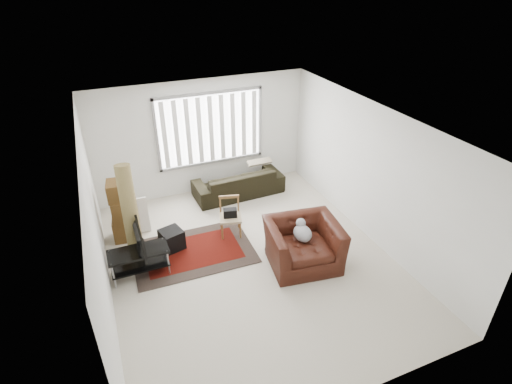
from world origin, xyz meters
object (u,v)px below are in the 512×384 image
(moving_boxes, at_px, (124,212))
(armchair, at_px, (303,241))
(sofa, at_px, (238,179))
(tv_stand, at_px, (139,257))
(side_chair, at_px, (230,215))

(moving_boxes, height_order, armchair, moving_boxes)
(sofa, distance_m, armchair, 2.85)
(moving_boxes, bearing_deg, tv_stand, -86.65)
(tv_stand, distance_m, armchair, 2.93)
(sofa, bearing_deg, tv_stand, 35.78)
(moving_boxes, relative_size, side_chair, 1.57)
(moving_boxes, distance_m, sofa, 2.80)
(tv_stand, bearing_deg, armchair, -16.34)
(tv_stand, relative_size, armchair, 0.72)
(moving_boxes, height_order, side_chair, moving_boxes)
(moving_boxes, distance_m, armchair, 3.55)
(tv_stand, relative_size, sofa, 0.49)
(moving_boxes, xyz_separation_m, sofa, (2.68, 0.77, -0.18))
(sofa, height_order, armchair, armchair)
(sofa, bearing_deg, moving_boxes, 14.18)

